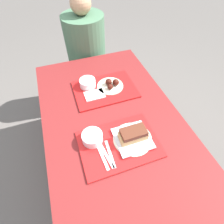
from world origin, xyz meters
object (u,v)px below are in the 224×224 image
bowl_coleslaw_near (92,137)px  person_seated_across (85,43)px  tray_near (119,144)px  wings_plate_far (111,85)px  brisket_sandwich_plate (133,136)px  tray_far (105,89)px  bowl_coleslaw_far (88,83)px

bowl_coleslaw_near → person_seated_across: 1.09m
tray_near → person_seated_across: size_ratio=0.61×
bowl_coleslaw_near → wings_plate_far: wings_plate_far is taller
brisket_sandwich_plate → wings_plate_far: bearing=86.3°
tray_near → brisket_sandwich_plate: size_ratio=1.98×
bowl_coleslaw_near → brisket_sandwich_plate: (0.22, -0.07, 0.00)m
brisket_sandwich_plate → person_seated_across: (-0.00, 1.14, -0.02)m
tray_far → tray_near: bearing=-97.7°
tray_far → bowl_coleslaw_near: size_ratio=3.80×
tray_far → person_seated_across: size_ratio=0.61×
brisket_sandwich_plate → person_seated_across: bearing=90.2°
bowl_coleslaw_far → wings_plate_far: (0.16, -0.06, -0.01)m
tray_far → brisket_sandwich_plate: brisket_sandwich_plate is taller
tray_near → wings_plate_far: (0.11, 0.47, 0.02)m
wings_plate_far → bowl_coleslaw_near: bearing=-121.8°
tray_near → bowl_coleslaw_far: bowl_coleslaw_far is taller
tray_far → bowl_coleslaw_far: bearing=146.9°
tray_near → tray_far: (0.06, 0.46, 0.00)m
bowl_coleslaw_near → brisket_sandwich_plate: size_ratio=0.52×
bowl_coleslaw_near → person_seated_across: (0.21, 1.07, -0.02)m
brisket_sandwich_plate → person_seated_across: person_seated_across is taller
bowl_coleslaw_far → wings_plate_far: bearing=-21.2°
wings_plate_far → person_seated_across: bearing=93.0°
tray_near → brisket_sandwich_plate: 0.09m
wings_plate_far → tray_far: bearing=-169.7°
bowl_coleslaw_near → wings_plate_far: size_ratio=0.61×
tray_near → bowl_coleslaw_near: bearing=152.5°
tray_near → bowl_coleslaw_far: bearing=95.1°
tray_far → brisket_sandwich_plate: bearing=-87.4°
brisket_sandwich_plate → bowl_coleslaw_far: (-0.13, 0.53, -0.00)m
brisket_sandwich_plate → bowl_coleslaw_far: brisket_sandwich_plate is taller
wings_plate_far → person_seated_across: person_seated_across is taller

